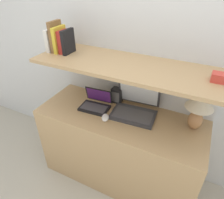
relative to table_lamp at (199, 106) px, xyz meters
The scene contains 16 objects.
ground_plane 1.21m from the table_lamp, 145.62° to the right, with size 12.00×12.00×0.00m, color #B2AD9E.
wall_back 0.66m from the table_lamp, 159.51° to the left, with size 6.00×0.05×2.40m.
desk 0.84m from the table_lamp, 168.09° to the right, with size 1.45×0.55×0.77m.
back_riser 0.72m from the table_lamp, 163.47° to the left, with size 1.45×0.04×1.20m.
shelf 0.63m from the table_lamp, behind, with size 1.45×0.50×0.03m.
table_lamp is the anchor object (origin of this frame).
laptop_large 0.51m from the table_lamp, behind, with size 0.39×0.34×0.24m.
laptop_small 0.86m from the table_lamp, behind, with size 0.27×0.22×0.16m.
computer_mouse 0.73m from the table_lamp, 162.50° to the right, with size 0.09×0.12×0.03m.
router_box 0.72m from the table_lamp, behind, with size 0.09×0.08×0.15m.
book_white 1.31m from the table_lamp, behind, with size 0.04×0.16×0.19m.
book_brown 1.27m from the table_lamp, behind, with size 0.03×0.14×0.25m.
book_yellow 1.23m from the table_lamp, behind, with size 0.03×0.15×0.21m.
book_red 1.19m from the table_lamp, behind, with size 0.04×0.12×0.19m.
book_black 1.15m from the table_lamp, behind, with size 0.03×0.15×0.20m.
shelf_gadget 0.29m from the table_lamp, 40.56° to the right, with size 0.10×0.08×0.06m.
Camera 1 is at (0.54, -0.97, 1.83)m, focal length 32.00 mm.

